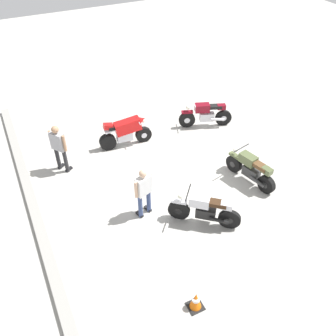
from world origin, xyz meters
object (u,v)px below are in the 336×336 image
object	(u,v)px
motorcycle_maroon_cruiser	(206,114)
person_in_gray_shirt	(59,146)
traffic_cone	(196,300)
motorcycle_olive_vintage	(251,169)
person_in_white_shirt	(144,190)
motorcycle_silver_cruiser	(205,210)
motorcycle_red_sportbike	(126,131)

from	to	relation	value
motorcycle_maroon_cruiser	person_in_gray_shirt	distance (m)	5.73
traffic_cone	motorcycle_olive_vintage	bearing A→B (deg)	-50.54
motorcycle_maroon_cruiser	person_in_white_shirt	size ratio (longest dim) A/B	1.21
motorcycle_olive_vintage	person_in_white_shirt	bearing A→B (deg)	74.46
motorcycle_silver_cruiser	motorcycle_maroon_cruiser	bearing A→B (deg)	-80.75
motorcycle_maroon_cruiser	person_in_white_shirt	world-z (taller)	person_in_white_shirt
motorcycle_maroon_cruiser	motorcycle_red_sportbike	xyz separation A→B (m)	(0.16, 3.27, 0.07)
motorcycle_maroon_cruiser	person_in_gray_shirt	world-z (taller)	person_in_gray_shirt
person_in_gray_shirt	motorcycle_olive_vintage	bearing A→B (deg)	-66.53
motorcycle_red_sportbike	person_in_gray_shirt	world-z (taller)	person_in_gray_shirt
motorcycle_red_sportbike	person_in_gray_shirt	distance (m)	2.51
motorcycle_silver_cruiser	traffic_cone	distance (m)	2.68
motorcycle_olive_vintage	traffic_cone	xyz separation A→B (m)	(-3.11, 3.78, -0.23)
person_in_white_shirt	motorcycle_silver_cruiser	bearing A→B (deg)	-146.68
motorcycle_olive_vintage	traffic_cone	size ratio (longest dim) A/B	3.65
motorcycle_maroon_cruiser	traffic_cone	xyz separation A→B (m)	(-6.62, 4.22, -0.26)
motorcycle_silver_cruiser	person_in_white_shirt	size ratio (longest dim) A/B	1.00
motorcycle_olive_vintage	person_in_white_shirt	xyz separation A→B (m)	(0.16, 3.63, 0.46)
motorcycle_silver_cruiser	motorcycle_red_sportbike	size ratio (longest dim) A/B	0.85
motorcycle_olive_vintage	person_in_gray_shirt	xyz separation A→B (m)	(3.27, 5.27, 0.51)
motorcycle_maroon_cruiser	traffic_cone	distance (m)	7.86
motorcycle_red_sportbike	motorcycle_silver_cruiser	bearing A→B (deg)	-77.48
motorcycle_silver_cruiser	motorcycle_olive_vintage	size ratio (longest dim) A/B	0.86
motorcycle_olive_vintage	person_in_gray_shirt	world-z (taller)	person_in_gray_shirt
motorcycle_maroon_cruiser	motorcycle_olive_vintage	xyz separation A→B (m)	(-3.51, 0.44, -0.03)
person_in_white_shirt	person_in_gray_shirt	distance (m)	3.52
traffic_cone	motorcycle_maroon_cruiser	bearing A→B (deg)	-32.51
motorcycle_maroon_cruiser	motorcycle_red_sportbike	world-z (taller)	motorcycle_red_sportbike
person_in_gray_shirt	traffic_cone	bearing A→B (deg)	-111.59
motorcycle_olive_vintage	motorcycle_maroon_cruiser	bearing A→B (deg)	-20.20
person_in_gray_shirt	motorcycle_red_sportbike	bearing A→B (deg)	-25.32
motorcycle_silver_cruiser	person_in_gray_shirt	distance (m)	5.18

